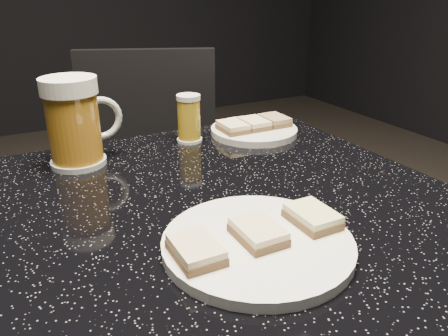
{
  "coord_description": "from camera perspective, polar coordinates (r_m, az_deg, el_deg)",
  "views": [
    {
      "loc": [
        -0.28,
        -0.53,
        1.05
      ],
      "look_at": [
        0.0,
        0.0,
        0.8
      ],
      "focal_mm": 35.0,
      "sensor_mm": 36.0,
      "label": 1
    }
  ],
  "objects": [
    {
      "name": "beer_mug",
      "position": [
        0.81,
        -18.88,
        5.73
      ],
      "size": [
        0.14,
        0.1,
        0.16
      ],
      "color": "silver",
      "rests_on": "table"
    },
    {
      "name": "canapes_on_plate_small",
      "position": [
        0.95,
        3.96,
        5.81
      ],
      "size": [
        0.16,
        0.07,
        0.02
      ],
      "color": "#4C3521",
      "rests_on": "plate_small"
    },
    {
      "name": "plate_large",
      "position": [
        0.55,
        4.41,
        -9.8
      ],
      "size": [
        0.24,
        0.24,
        0.01
      ],
      "primitive_type": "cylinder",
      "color": "white",
      "rests_on": "table"
    },
    {
      "name": "table",
      "position": [
        0.81,
        0.0,
        -19.44
      ],
      "size": [
        0.7,
        0.7,
        0.75
      ],
      "color": "black",
      "rests_on": "floor"
    },
    {
      "name": "canapes_on_plate_large",
      "position": [
        0.54,
        4.46,
        -8.34
      ],
      "size": [
        0.22,
        0.07,
        0.02
      ],
      "color": "#4C3521",
      "rests_on": "plate_large"
    },
    {
      "name": "plate_small",
      "position": [
        0.96,
        3.93,
        4.88
      ],
      "size": [
        0.19,
        0.19,
        0.01
      ],
      "primitive_type": "cylinder",
      "color": "silver",
      "rests_on": "table"
    },
    {
      "name": "beer_tumbler",
      "position": [
        0.9,
        -4.61,
        6.45
      ],
      "size": [
        0.05,
        0.05,
        0.1
      ],
      "color": "silver",
      "rests_on": "table"
    },
    {
      "name": "chair",
      "position": [
        1.33,
        -9.65,
        -1.9
      ],
      "size": [
        0.54,
        0.54,
        0.88
      ],
      "color": "black",
      "rests_on": "floor"
    }
  ]
}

